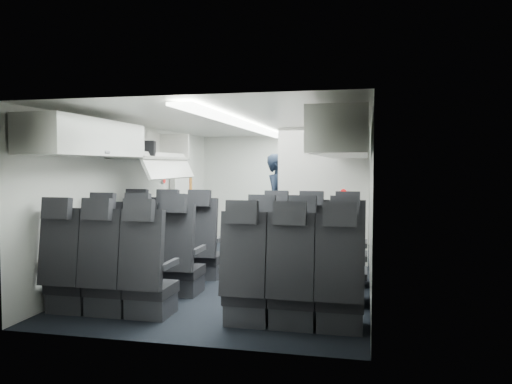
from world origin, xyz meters
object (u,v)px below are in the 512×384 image
at_px(seat_row_rear, 196,281).
at_px(flight_attendant, 279,205).
at_px(carry_on_bag, 142,149).
at_px(seat_row_mid, 222,264).
at_px(boarding_door, 182,198).
at_px(galley_unit, 330,197).
at_px(seat_row_front, 241,251).

height_order(seat_row_rear, flight_attendant, flight_attendant).
bearing_deg(flight_attendant, carry_on_bag, 159.01).
bearing_deg(seat_row_mid, flight_attendant, 86.60).
height_order(seat_row_rear, boarding_door, boarding_door).
relative_size(seat_row_mid, boarding_door, 1.79).
bearing_deg(galley_unit, carry_on_bag, -123.99).
relative_size(flight_attendant, carry_on_bag, 4.98).
height_order(seat_row_front, flight_attendant, flight_attendant).
bearing_deg(galley_unit, seat_row_front, -106.28).
bearing_deg(seat_row_front, seat_row_rear, -90.00).
height_order(seat_row_front, boarding_door, boarding_door).
bearing_deg(seat_row_rear, seat_row_front, 90.00).
height_order(seat_row_front, galley_unit, galley_unit).
distance_m(boarding_door, flight_attendant, 1.81).
distance_m(seat_row_rear, boarding_door, 4.25).
xyz_separation_m(seat_row_rear, flight_attendant, (0.17, 3.78, 0.47)).
xyz_separation_m(seat_row_rear, galley_unit, (0.95, 5.05, 0.55)).
xyz_separation_m(seat_row_rear, carry_on_bag, (-1.35, 1.64, 1.38)).
relative_size(seat_row_mid, carry_on_bag, 9.45).
xyz_separation_m(seat_row_mid, galley_unit, (0.95, 4.15, 0.55)).
bearing_deg(flight_attendant, seat_row_mid, -168.92).
relative_size(boarding_door, carry_on_bag, 5.28).
bearing_deg(flight_attendant, seat_row_rear, -168.12).
relative_size(seat_row_mid, seat_row_rear, 1.00).
bearing_deg(seat_row_mid, galley_unit, 77.12).
relative_size(galley_unit, carry_on_bag, 5.39).
relative_size(seat_row_front, seat_row_rear, 1.00).
xyz_separation_m(seat_row_front, carry_on_bag, (-1.35, -0.16, 1.38)).
xyz_separation_m(boarding_door, carry_on_bag, (0.29, -2.24, 0.83)).
distance_m(seat_row_mid, flight_attendant, 2.92).
bearing_deg(galley_unit, seat_row_mid, -102.88).
bearing_deg(seat_row_front, boarding_door, 128.16).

